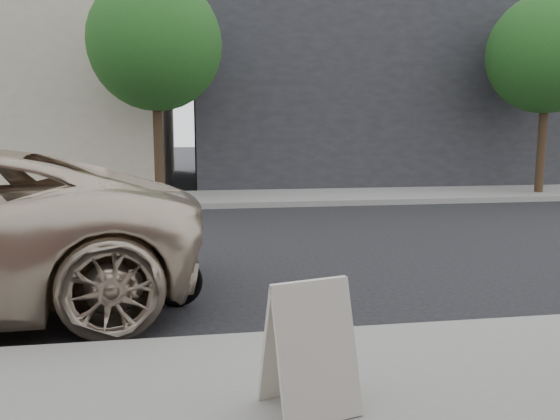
# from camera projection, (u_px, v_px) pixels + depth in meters

# --- Properties ---
(ground) EXTENTS (120.00, 120.00, 0.00)m
(ground) POSITION_uv_depth(u_px,v_px,m) (264.00, 251.00, 8.93)
(ground) COLOR black
(ground) RESTS_ON ground
(far_sidewalk) EXTENTS (44.00, 3.00, 0.15)m
(far_sidewalk) POSITION_uv_depth(u_px,v_px,m) (234.00, 198.00, 15.27)
(far_sidewalk) COLOR gray
(far_sidewalk) RESTS_ON ground
(far_building_dark) EXTENTS (16.00, 11.00, 7.00)m
(far_building_dark) POSITION_uv_depth(u_px,v_px,m) (388.00, 93.00, 22.71)
(far_building_dark) COLOR #242428
(far_building_dark) RESTS_ON ground
(street_tree_left) EXTENTS (3.40, 3.40, 5.70)m
(street_tree_left) POSITION_uv_depth(u_px,v_px,m) (548.00, 54.00, 15.61)
(street_tree_left) COLOR #3A281A
(street_tree_left) RESTS_ON far_sidewalk
(street_tree_mid) EXTENTS (3.40, 3.40, 5.70)m
(street_tree_mid) POSITION_uv_depth(u_px,v_px,m) (155.00, 44.00, 13.88)
(street_tree_mid) COLOR #3A281A
(street_tree_mid) RESTS_ON far_sidewalk
(motorcycle) EXTENTS (1.91, 0.62, 1.21)m
(motorcycle) POSITION_uv_depth(u_px,v_px,m) (127.00, 261.00, 6.02)
(motorcycle) COLOR black
(motorcycle) RESTS_ON ground
(sandwich_sign) EXTENTS (0.64, 0.61, 0.86)m
(sandwich_sign) POSITION_uv_depth(u_px,v_px,m) (309.00, 345.00, 3.51)
(sandwich_sign) COLOR silver
(sandwich_sign) RESTS_ON near_sidewalk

